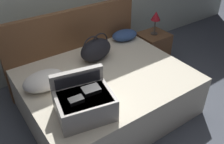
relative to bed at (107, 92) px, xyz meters
The scene contains 9 objects.
ground_plane 0.48m from the bed, 90.00° to the right, with size 12.00×12.00×0.00m, color #4C515B.
bed is the anchor object (origin of this frame).
headboard 0.84m from the bed, 90.00° to the left, with size 1.90×0.08×1.06m, color brown.
hard_case_large 0.77m from the bed, 141.51° to the right, with size 0.58×0.52×0.37m.
duffel_bag 0.54m from the bed, 76.68° to the left, with size 0.47×0.32×0.34m.
pillow_near_headboard 0.78m from the bed, 165.64° to the left, with size 0.46×0.31×0.19m, color white.
pillow_center_head 0.98m from the bed, 39.70° to the left, with size 0.38×0.25×0.15m, color navy.
nightstand 1.31m from the bed, 22.43° to the left, with size 0.44×0.40×0.51m, color brown.
table_lamp 1.41m from the bed, 22.43° to the left, with size 0.14×0.14×0.36m.
Camera 1 is at (-1.27, -1.54, 2.13)m, focal length 39.21 mm.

